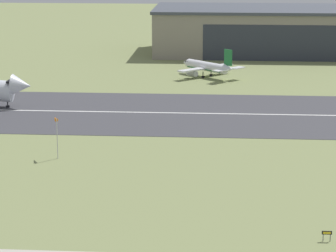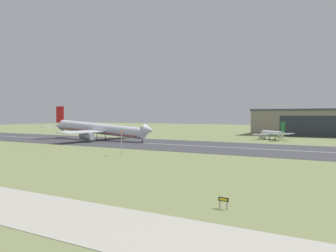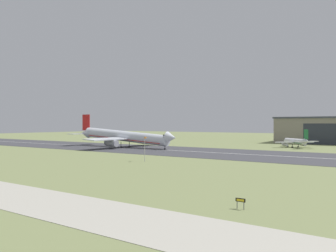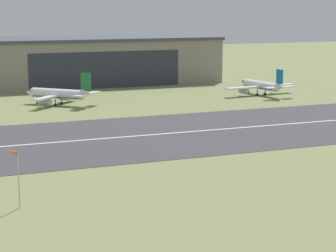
{
  "view_description": "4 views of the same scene",
  "coord_description": "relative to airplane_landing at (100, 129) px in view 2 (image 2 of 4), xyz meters",
  "views": [
    {
      "loc": [
        3.24,
        -50.3,
        37.3
      ],
      "look_at": [
        -5.91,
        75.27,
        6.5
      ],
      "focal_mm": 85.0,
      "sensor_mm": 36.0,
      "label": 1
    },
    {
      "loc": [
        29.05,
        6.7,
        11.05
      ],
      "look_at": [
        -14.46,
        84.51,
        8.05
      ],
      "focal_mm": 35.0,
      "sensor_mm": 36.0,
      "label": 2
    },
    {
      "loc": [
        30.79,
        4.43,
        10.59
      ],
      "look_at": [
        -22.64,
        85.93,
        9.91
      ],
      "focal_mm": 35.0,
      "sensor_mm": 36.0,
      "label": 3
    },
    {
      "loc": [
        -37.03,
        1.36,
        23.63
      ],
      "look_at": [
        -5.61,
        77.4,
        8.59
      ],
      "focal_mm": 70.0,
      "sensor_mm": 36.0,
      "label": 4
    }
  ],
  "objects": [
    {
      "name": "ground_plane",
      "position": [
        66.61,
        -60.03,
        -4.86
      ],
      "size": [
        638.38,
        638.38,
        0.0
      ],
      "primitive_type": "plane",
      "color": "#7A8451"
    },
    {
      "name": "runway_strip",
      "position": [
        66.61,
        -3.37,
        -4.83
      ],
      "size": [
        398.38,
        40.44,
        0.06
      ],
      "primitive_type": "cube",
      "color": "#3D3D42",
      "rests_on": "ground_plane"
    },
    {
      "name": "runway_centreline",
      "position": [
        66.61,
        -3.37,
        -4.79
      ],
      "size": [
        358.54,
        0.7,
        0.01
      ],
      "primitive_type": "cube",
      "color": "silver",
      "rests_on": "runway_strip"
    },
    {
      "name": "taxiway_road",
      "position": [
        66.61,
        -84.5,
        -4.83
      ],
      "size": [
        298.79,
        10.87,
        0.05
      ],
      "primitive_type": "cube",
      "color": "#B2AD9E",
      "rests_on": "ground_plane"
    },
    {
      "name": "hangar_building",
      "position": [
        85.92,
        84.49,
        2.31
      ],
      "size": [
        77.08,
        33.5,
        14.3
      ],
      "color": "gray",
      "rests_on": "ground_plane"
    },
    {
      "name": "airplane_landing",
      "position": [
        0.0,
        0.0,
        0.0
      ],
      "size": [
        56.91,
        44.37,
        15.16
      ],
      "color": "silver",
      "rests_on": "ground_plane"
    },
    {
      "name": "airplane_parked_centre",
      "position": [
        65.15,
        40.29,
        -2.15
      ],
      "size": [
        17.63,
        17.63,
        8.17
      ],
      "color": "white",
      "rests_on": "ground_plane"
    },
    {
      "name": "windsock_pole",
      "position": [
        41.46,
        -38.44,
        1.33
      ],
      "size": [
        1.35,
        2.34,
        6.96
      ],
      "color": "#B7B7BC",
      "rests_on": "ground_plane"
    },
    {
      "name": "runway_sign",
      "position": [
        82.76,
        -73.56,
        -3.86
      ],
      "size": [
        1.25,
        0.13,
        1.36
      ],
      "color": "#4C4C51",
      "rests_on": "ground_plane"
    }
  ]
}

